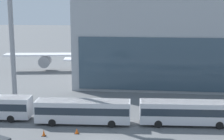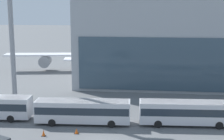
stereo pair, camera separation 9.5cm
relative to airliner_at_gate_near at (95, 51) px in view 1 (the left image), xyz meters
name	(u,v)px [view 1 (the left image)]	position (x,y,z in m)	size (l,w,h in m)	color
airliner_at_gate_near	(95,51)	(0.00, 0.00, 0.00)	(42.70, 42.18, 15.19)	white
shuttle_bus_2	(83,110)	(4.43, -37.74, -2.80)	(12.61, 3.31, 3.19)	silver
shuttle_bus_3	(188,111)	(18.12, -36.74, -2.80)	(12.61, 3.33, 3.19)	silver
traffic_cone_0	(77,131)	(4.33, -41.30, -4.35)	(0.58, 0.58, 0.67)	black
traffic_cone_1	(44,133)	(0.53, -42.52, -4.28)	(0.52, 0.52, 0.80)	black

